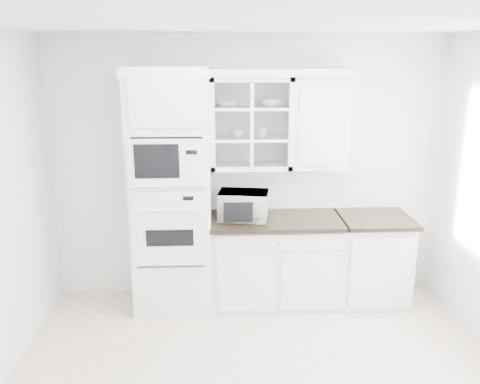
{
  "coord_description": "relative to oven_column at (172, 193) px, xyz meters",
  "views": [
    {
      "loc": [
        -0.29,
        -3.37,
        2.52
      ],
      "look_at": [
        -0.1,
        1.05,
        1.3
      ],
      "focal_mm": 38.0,
      "sensor_mm": 36.0,
      "label": 1
    }
  ],
  "objects": [
    {
      "name": "oven_column",
      "position": [
        0.0,
        0.0,
        0.0
      ],
      "size": [
        0.76,
        0.68,
        2.4
      ],
      "color": "white",
      "rests_on": "ground"
    },
    {
      "name": "countertop_microwave",
      "position": [
        0.7,
        0.02,
        -0.14
      ],
      "size": [
        0.54,
        0.47,
        0.28
      ],
      "primitive_type": "imported",
      "rotation": [
        0.0,
        0.0,
        2.99
      ],
      "color": "white",
      "rests_on": "base_cabinet_run"
    },
    {
      "name": "upper_cabinet_solid",
      "position": [
        1.46,
        0.17,
        0.65
      ],
      "size": [
        0.55,
        0.33,
        0.9
      ],
      "primitive_type": "cube",
      "color": "white",
      "rests_on": "room_shell"
    },
    {
      "name": "cup_a",
      "position": [
        0.66,
        0.15,
        0.55
      ],
      "size": [
        0.13,
        0.13,
        0.09
      ],
      "primitive_type": "imported",
      "rotation": [
        0.0,
        0.0,
        0.25
      ],
      "color": "white",
      "rests_on": "upper_cabinet_glass"
    },
    {
      "name": "base_cabinet_run",
      "position": [
        1.03,
        0.03,
        -0.74
      ],
      "size": [
        1.32,
        0.67,
        0.92
      ],
      "color": "white",
      "rests_on": "ground"
    },
    {
      "name": "upper_cabinet_glass",
      "position": [
        0.78,
        0.17,
        0.65
      ],
      "size": [
        0.8,
        0.33,
        0.9
      ],
      "color": "white",
      "rests_on": "room_shell"
    },
    {
      "name": "bowl_a",
      "position": [
        0.55,
        0.15,
        0.84
      ],
      "size": [
        0.24,
        0.24,
        0.06
      ],
      "primitive_type": "imported",
      "rotation": [
        0.0,
        0.0,
        0.01
      ],
      "color": "white",
      "rests_on": "upper_cabinet_glass"
    },
    {
      "name": "crown_molding",
      "position": [
        0.68,
        0.14,
        1.14
      ],
      "size": [
        2.14,
        0.38,
        0.07
      ],
      "primitive_type": "cube",
      "color": "white",
      "rests_on": "room_shell"
    },
    {
      "name": "cup_b",
      "position": [
        0.89,
        0.15,
        0.56
      ],
      "size": [
        0.11,
        0.11,
        0.1
      ],
      "primitive_type": "imported",
      "rotation": [
        0.0,
        0.0,
        -0.02
      ],
      "color": "white",
      "rests_on": "upper_cabinet_glass"
    },
    {
      "name": "extra_base_cabinet",
      "position": [
        2.03,
        0.03,
        -0.74
      ],
      "size": [
        0.72,
        0.67,
        0.92
      ],
      "color": "white",
      "rests_on": "ground"
    },
    {
      "name": "room_shell",
      "position": [
        0.75,
        -0.99,
        0.58
      ],
      "size": [
        4.0,
        3.5,
        2.7
      ],
      "color": "white",
      "rests_on": "ground"
    },
    {
      "name": "bowl_b",
      "position": [
        0.97,
        0.17,
        0.84
      ],
      "size": [
        0.24,
        0.24,
        0.07
      ],
      "primitive_type": "imported",
      "rotation": [
        0.0,
        0.0,
        -0.08
      ],
      "color": "white",
      "rests_on": "upper_cabinet_glass"
    }
  ]
}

